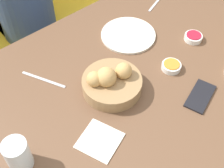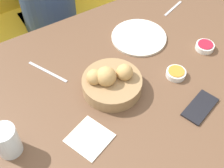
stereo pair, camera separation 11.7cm
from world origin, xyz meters
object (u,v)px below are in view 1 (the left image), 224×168
Objects in this scene: seated_person at (29,23)px; knife_silver at (44,80)px; jam_bowl_berry at (193,37)px; napkin at (100,141)px; water_tumbler at (18,155)px; plate_far_center at (128,35)px; couch at (37,26)px; jam_bowl_honey at (171,66)px; bread_basket at (111,82)px; spoon_coffee at (156,3)px; cell_phone at (200,96)px.

seated_person is 0.75m from knife_silver.
jam_bowl_berry reaches higher than napkin.
plate_far_center is at bearing 19.13° from water_tumbler.
knife_silver is at bearing 176.63° from plate_far_center.
seated_person is 6.96× the size of napkin.
napkin is at bearing -104.96° from seated_person.
jam_bowl_berry is at bearing -76.22° from couch.
water_tumbler is 0.67m from jam_bowl_honey.
jam_bowl_berry is at bearing -67.50° from seated_person.
couch is 0.26m from seated_person.
jam_bowl_honey is 0.44m from napkin.
jam_bowl_berry reaches higher than knife_silver.
jam_bowl_honey is at bearing -164.66° from jam_bowl_berry.
bread_basket is 1.60× the size of spoon_coffee.
napkin reaches higher than knife_silver.
cell_phone is at bearing -46.98° from bread_basket.
water_tumbler is (-0.62, -1.06, 0.49)m from couch.
plate_far_center is 3.12× the size of jam_bowl_berry.
bread_basket is 0.32m from plate_far_center.
cell_phone is at bearing -135.14° from jam_bowl_berry.
jam_bowl_berry reaches higher than spoon_coffee.
plate_far_center is 1.36× the size of knife_silver.
seated_person is 8.24× the size of spoon_coffee.
jam_bowl_honey is at bearing 82.03° from cell_phone.
bread_basket is 0.59m from spoon_coffee.
plate_far_center is at bearing 35.58° from bread_basket.
seated_person reaches higher than plate_far_center.
water_tumbler is at bearing 177.77° from jam_bowl_honey.
napkin is at bearing -108.20° from couch.
knife_silver is (-0.26, -0.65, 0.26)m from seated_person.
bread_basket reaches higher than jam_bowl_berry.
bread_basket reaches higher than napkin.
jam_bowl_honey is at bearing -80.22° from seated_person.
seated_person is 6.48× the size of knife_silver.
jam_bowl_berry is at bearing -45.54° from plate_far_center.
napkin is 0.42m from cell_phone.
jam_bowl_berry is at bearing 11.24° from napkin.
cell_phone is at bearing -119.40° from spoon_coffee.
couch is 1.32m from water_tumbler.
knife_silver is at bearing -174.78° from spoon_coffee.
jam_bowl_honey is (0.25, -0.08, -0.03)m from bread_basket.
couch is 0.99m from knife_silver.
spoon_coffee is (0.32, -0.74, 0.44)m from couch.
couch is 1.33m from cell_phone.
spoon_coffee is 0.85× the size of cell_phone.
bread_basket is 0.27m from knife_silver.
knife_silver is 1.08× the size of cell_phone.
bread_basket is 1.36× the size of napkin.
plate_far_center is 3.12× the size of jam_bowl_honey.
couch is 1.15m from jam_bowl_berry.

